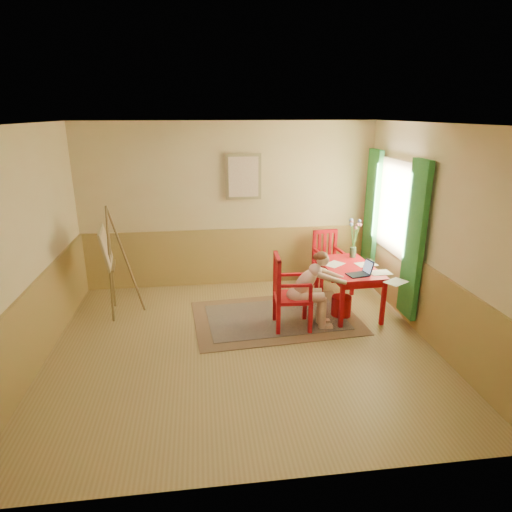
{
  "coord_description": "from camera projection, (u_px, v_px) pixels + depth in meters",
  "views": [
    {
      "loc": [
        -0.47,
        -5.07,
        2.92
      ],
      "look_at": [
        0.25,
        0.55,
        1.05
      ],
      "focal_mm": 30.61,
      "sensor_mm": 36.0,
      "label": 1
    }
  ],
  "objects": [
    {
      "name": "room",
      "position": [
        241.0,
        244.0,
        5.31
      ],
      "size": [
        5.04,
        4.54,
        2.84
      ],
      "color": "#A58B53",
      "rests_on": "ground"
    },
    {
      "name": "wainscot",
      "position": [
        237.0,
        287.0,
        6.34
      ],
      "size": [
        5.0,
        4.5,
        1.0
      ],
      "color": "tan",
      "rests_on": "room"
    },
    {
      "name": "window",
      "position": [
        392.0,
        221.0,
        6.66
      ],
      "size": [
        0.12,
        2.01,
        2.2
      ],
      "color": "white",
      "rests_on": "room"
    },
    {
      "name": "wall_portrait",
      "position": [
        243.0,
        177.0,
        7.26
      ],
      "size": [
        0.6,
        0.05,
        0.76
      ],
      "color": "#917F55",
      "rests_on": "room"
    },
    {
      "name": "rug",
      "position": [
        276.0,
        317.0,
        6.51
      ],
      "size": [
        2.52,
        1.78,
        0.02
      ],
      "color": "#8C7251",
      "rests_on": "room"
    },
    {
      "name": "table",
      "position": [
        349.0,
        272.0,
        6.58
      ],
      "size": [
        0.79,
        1.24,
        0.72
      ],
      "color": "red",
      "rests_on": "room"
    },
    {
      "name": "chair_left",
      "position": [
        289.0,
        292.0,
        6.07
      ],
      "size": [
        0.52,
        0.5,
        1.08
      ],
      "color": "red",
      "rests_on": "room"
    },
    {
      "name": "chair_back",
      "position": [
        327.0,
        260.0,
        7.53
      ],
      "size": [
        0.48,
        0.5,
        1.0
      ],
      "color": "red",
      "rests_on": "room"
    },
    {
      "name": "figure",
      "position": [
        311.0,
        287.0,
        6.05
      ],
      "size": [
        0.84,
        0.37,
        1.13
      ],
      "color": "beige",
      "rests_on": "room"
    },
    {
      "name": "laptop",
      "position": [
        361.0,
        272.0,
        6.2
      ],
      "size": [
        0.38,
        0.28,
        0.21
      ],
      "color": "#1E2338",
      "rests_on": "table"
    },
    {
      "name": "papers",
      "position": [
        368.0,
        270.0,
        6.37
      ],
      "size": [
        0.99,
        1.17,
        0.0
      ],
      "color": "white",
      "rests_on": "table"
    },
    {
      "name": "vase",
      "position": [
        354.0,
        240.0,
        6.89
      ],
      "size": [
        0.27,
        0.31,
        0.62
      ],
      "color": "#3F724C",
      "rests_on": "table"
    },
    {
      "name": "wastebasket",
      "position": [
        341.0,
        306.0,
        6.54
      ],
      "size": [
        0.36,
        0.36,
        0.31
      ],
      "primitive_type": "cylinder",
      "rotation": [
        0.0,
        0.0,
        -0.29
      ],
      "color": "#B91014",
      "rests_on": "room"
    },
    {
      "name": "easel",
      "position": [
        108.0,
        252.0,
        6.36
      ],
      "size": [
        0.6,
        0.75,
        1.67
      ],
      "color": "brown",
      "rests_on": "room"
    }
  ]
}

